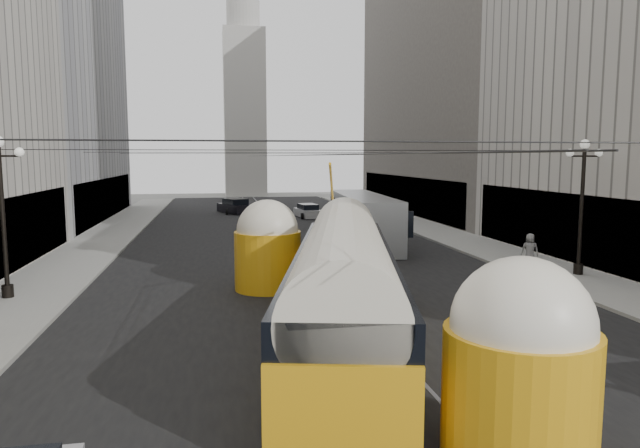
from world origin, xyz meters
name	(u,v)px	position (x,y,z in m)	size (l,w,h in m)	color
road	(281,240)	(0.00, 32.50, 0.00)	(20.00, 85.00, 0.02)	black
sidewalk_left	(108,237)	(-12.00, 36.00, 0.07)	(4.00, 72.00, 0.15)	gray
sidewalk_right	(428,229)	(12.00, 36.00, 0.07)	(4.00, 72.00, 0.15)	gray
rail_left	(270,241)	(-0.75, 32.50, 0.00)	(0.12, 85.00, 0.04)	gray
rail_right	(292,240)	(0.75, 32.50, 0.00)	(0.12, 85.00, 0.04)	gray
building_left_far	(29,56)	(-19.99, 48.00, 14.31)	(12.60, 28.60, 28.60)	#999999
building_right_far	(465,48)	(20.00, 48.00, 16.31)	(12.60, 32.60, 32.60)	#514C47
distant_tower	(244,93)	(0.00, 80.00, 14.97)	(6.00, 6.00, 31.36)	#B2AFA8
lamppost_left_mid	(2,207)	(-12.60, 18.00, 3.74)	(1.86, 0.44, 6.37)	black
lamppost_right_mid	(582,199)	(12.60, 18.00, 3.74)	(1.86, 0.44, 6.37)	black
catenary	(284,154)	(0.12, 31.49, 5.88)	(25.00, 72.00, 0.23)	black
streetcar	(344,280)	(-0.50, 10.74, 1.94)	(6.26, 17.69, 3.96)	orange
city_bus	(363,217)	(5.12, 30.03, 1.77)	(3.49, 12.83, 3.22)	gray
sedan_white_far	(308,211)	(4.14, 46.77, 0.58)	(2.25, 4.28, 1.29)	#BCBCBC
sedan_dark_far	(235,207)	(-2.47, 52.18, 0.68)	(3.73, 5.13, 1.50)	black
pedestrian_crossing_b	(472,391)	(0.89, 4.61, 0.82)	(0.80, 0.62, 1.64)	beige
pedestrian_sidewalk_right	(530,250)	(11.27, 20.06, 1.01)	(0.84, 0.51, 1.71)	slate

